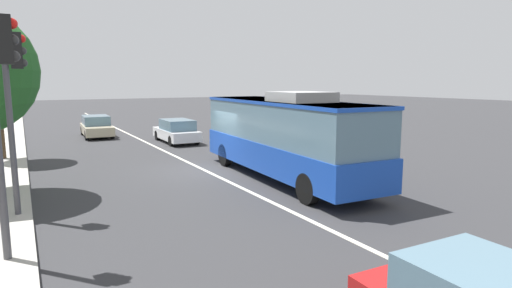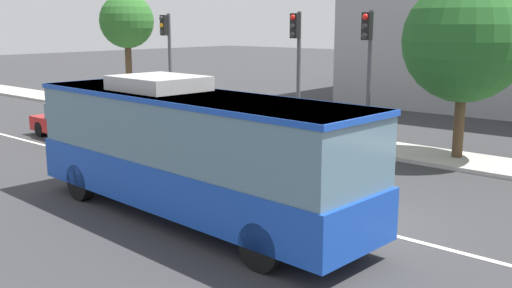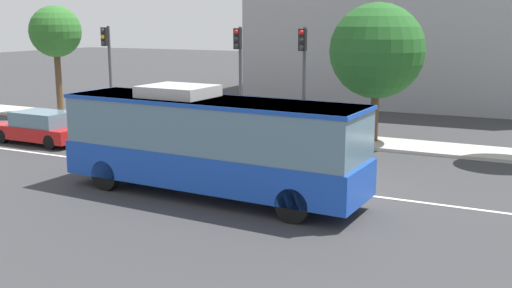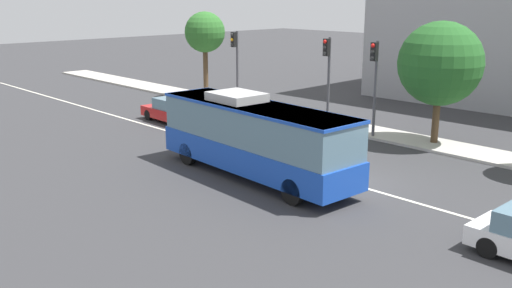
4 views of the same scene
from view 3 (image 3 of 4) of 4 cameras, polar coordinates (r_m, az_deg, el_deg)
ground_plane at (r=19.85m, az=6.70°, el=-4.42°), size 160.00×160.00×0.00m
sidewalk_kerb at (r=27.28m, az=12.27°, el=-0.01°), size 80.00×2.52×0.14m
lane_centre_line at (r=19.85m, az=6.70°, el=-4.40°), size 76.00×0.16×0.01m
transit_bus at (r=18.79m, az=-4.43°, el=0.38°), size 10.11×2.99×3.46m
sedan_red at (r=28.81m, az=-19.89°, el=1.49°), size 4.55×1.92×1.46m
traffic_light_near_corner at (r=28.41m, az=-1.63°, el=7.82°), size 0.33×0.62×5.20m
traffic_light_mid_block at (r=26.87m, az=4.52°, el=7.57°), size 0.33×0.62×5.20m
traffic_light_far_corner at (r=32.82m, az=-13.97°, el=8.01°), size 0.33×0.62×5.20m
street_tree_kerbside_left at (r=27.13m, az=11.47°, el=8.69°), size 4.20×4.20×6.28m
street_tree_kerbside_right at (r=36.89m, az=-18.59°, el=10.06°), size 2.96×2.96×6.34m
office_block_background at (r=44.80m, az=16.16°, el=12.95°), size 21.80×16.36×13.60m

